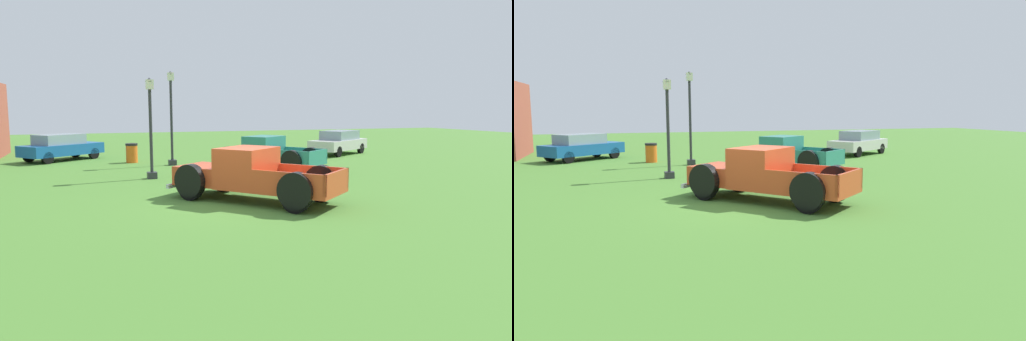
# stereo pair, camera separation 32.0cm
# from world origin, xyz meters

# --- Properties ---
(ground_plane) EXTENTS (80.00, 80.00, 0.00)m
(ground_plane) POSITION_xyz_m (0.00, 0.00, 0.00)
(ground_plane) COLOR #477A2D
(pickup_truck_foreground) EXTENTS (4.64, 5.03, 1.55)m
(pickup_truck_foreground) POSITION_xyz_m (0.50, 0.39, 0.74)
(pickup_truck_foreground) COLOR #D14723
(pickup_truck_foreground) RESTS_ON ground_plane
(pickup_truck_behind_left) EXTENTS (4.20, 4.92, 1.48)m
(pickup_truck_behind_left) POSITION_xyz_m (3.36, 6.60, 0.71)
(pickup_truck_behind_left) COLOR #2D8475
(pickup_truck_behind_left) RESTS_ON ground_plane
(sedan_distant_a) EXTENTS (4.18, 3.86, 1.35)m
(sedan_distant_a) POSITION_xyz_m (-5.12, 13.44, 0.71)
(sedan_distant_a) COLOR #195699
(sedan_distant_a) RESTS_ON ground_plane
(sedan_distant_b) EXTENTS (4.38, 3.62, 1.37)m
(sedan_distant_b) POSITION_xyz_m (9.92, 11.54, 0.72)
(sedan_distant_b) COLOR silver
(sedan_distant_b) RESTS_ON ground_plane
(lamp_post_near) EXTENTS (0.36, 0.36, 4.37)m
(lamp_post_near) POSITION_xyz_m (-0.09, 9.59, 2.29)
(lamp_post_near) COLOR #2D2D33
(lamp_post_near) RESTS_ON ground_plane
(lamp_post_far) EXTENTS (0.36, 0.36, 3.81)m
(lamp_post_far) POSITION_xyz_m (-1.54, 5.59, 2.00)
(lamp_post_far) COLOR #2D2D33
(lamp_post_far) RESTS_ON ground_plane
(trash_can) EXTENTS (0.59, 0.59, 0.95)m
(trash_can) POSITION_xyz_m (-1.80, 11.29, 0.48)
(trash_can) COLOR orange
(trash_can) RESTS_ON ground_plane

